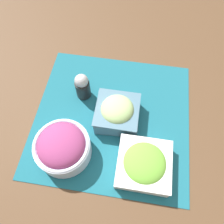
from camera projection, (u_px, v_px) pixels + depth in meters
ground_plane at (112, 117)px, 0.65m from camera, size 3.00×3.00×0.00m
placemat at (112, 117)px, 0.65m from camera, size 0.45×0.44×0.00m
cucumber_bowl at (117, 112)px, 0.61m from camera, size 0.12×0.12×0.07m
onion_bowl at (62, 147)px, 0.56m from camera, size 0.14×0.14×0.09m
lettuce_bowl at (144, 164)px, 0.55m from camera, size 0.14×0.14×0.06m
pepper_shaker at (82, 86)px, 0.64m from camera, size 0.04×0.04×0.09m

